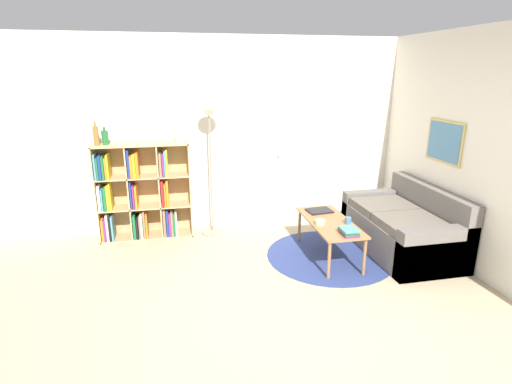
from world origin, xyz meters
TOP-DOWN VIEW (x-y plane):
  - ground_plane at (0.00, 0.00)m, footprint 14.00×14.00m
  - wall_back at (0.01, 2.75)m, footprint 7.37×0.11m
  - wall_right at (2.21, 1.37)m, footprint 0.08×5.73m
  - rug at (0.81, 1.46)m, footprint 1.51×1.51m
  - bookshelf at (-1.42, 2.54)m, footprint 1.19×0.34m
  - floor_lamp at (-0.49, 2.48)m, footprint 0.31×0.31m
  - couch at (1.79, 1.44)m, footprint 0.89×1.55m
  - coffee_table at (0.79, 1.45)m, footprint 0.49×1.11m
  - laptop at (0.79, 1.79)m, footprint 0.33×0.26m
  - bowl at (0.64, 1.37)m, footprint 0.11×0.11m
  - book_stack_on_table at (0.84, 1.03)m, footprint 0.17×0.22m
  - cup at (0.96, 1.33)m, footprint 0.07×0.07m
  - bottle_left at (-1.88, 2.51)m, footprint 0.07×0.07m
  - bottle_middle at (-1.79, 2.56)m, footprint 0.08×0.08m
  - vase_on_shelf at (-0.88, 2.54)m, footprint 0.12×0.12m

SIDE VIEW (x-z plane):
  - ground_plane at x=0.00m, z-range 0.00..0.00m
  - rug at x=0.81m, z-range 0.00..0.01m
  - couch at x=1.79m, z-range -0.12..0.68m
  - coffee_table at x=0.79m, z-range 0.18..0.63m
  - laptop at x=0.79m, z-range 0.45..0.47m
  - bowl at x=0.64m, z-range 0.45..0.51m
  - book_stack_on_table at x=0.84m, z-range 0.45..0.52m
  - cup at x=0.96m, z-range 0.45..0.53m
  - bookshelf at x=-1.42m, z-range -0.04..1.23m
  - floor_lamp at x=-0.49m, z-range 0.43..2.12m
  - wall_back at x=0.01m, z-range -0.01..2.59m
  - wall_right at x=2.21m, z-range 0.00..2.60m
  - vase_on_shelf at x=-0.88m, z-range 1.26..1.44m
  - bottle_middle at x=-1.79m, z-range 1.24..1.46m
  - bottle_left at x=-1.88m, z-range 1.24..1.53m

